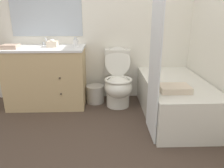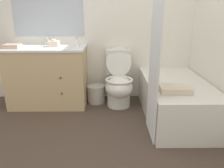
{
  "view_description": "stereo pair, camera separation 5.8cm",
  "coord_description": "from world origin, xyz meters",
  "px_view_note": "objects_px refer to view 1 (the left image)",
  "views": [
    {
      "loc": [
        0.04,
        -1.71,
        1.35
      ],
      "look_at": [
        0.12,
        0.74,
        0.52
      ],
      "focal_mm": 35.0,
      "sensor_mm": 36.0,
      "label": 1
    },
    {
      "loc": [
        0.1,
        -1.71,
        1.35
      ],
      "look_at": [
        0.12,
        0.74,
        0.52
      ],
      "focal_mm": 35.0,
      "sensor_mm": 36.0,
      "label": 2
    }
  ],
  "objects_px": {
    "tissue_box": "(52,44)",
    "soap_dispenser": "(76,43)",
    "vanity_cabinet": "(47,76)",
    "toilet": "(118,83)",
    "wastebasket": "(95,94)",
    "bath_towel_folded": "(175,88)",
    "sink_faucet": "(47,43)",
    "hand_towel_folded": "(10,47)",
    "bathtub": "(175,98)"
  },
  "relations": [
    {
      "from": "vanity_cabinet",
      "to": "hand_towel_folded",
      "type": "distance_m",
      "value": 0.62
    },
    {
      "from": "wastebasket",
      "to": "tissue_box",
      "type": "xyz_separation_m",
      "value": [
        -0.57,
        -0.04,
        0.77
      ]
    },
    {
      "from": "tissue_box",
      "to": "bath_towel_folded",
      "type": "distance_m",
      "value": 1.76
    },
    {
      "from": "tissue_box",
      "to": "soap_dispenser",
      "type": "distance_m",
      "value": 0.34
    },
    {
      "from": "hand_towel_folded",
      "to": "soap_dispenser",
      "type": "bearing_deg",
      "value": 6.5
    },
    {
      "from": "soap_dispenser",
      "to": "hand_towel_folded",
      "type": "bearing_deg",
      "value": -173.5
    },
    {
      "from": "wastebasket",
      "to": "bath_towel_folded",
      "type": "bearing_deg",
      "value": -42.97
    },
    {
      "from": "sink_faucet",
      "to": "hand_towel_folded",
      "type": "distance_m",
      "value": 0.51
    },
    {
      "from": "sink_faucet",
      "to": "bath_towel_folded",
      "type": "xyz_separation_m",
      "value": [
        1.62,
        -0.99,
        -0.38
      ]
    },
    {
      "from": "sink_faucet",
      "to": "bathtub",
      "type": "xyz_separation_m",
      "value": [
        1.76,
        -0.62,
        -0.65
      ]
    },
    {
      "from": "wastebasket",
      "to": "hand_towel_folded",
      "type": "distance_m",
      "value": 1.35
    },
    {
      "from": "wastebasket",
      "to": "sink_faucet",
      "type": "bearing_deg",
      "value": 169.79
    },
    {
      "from": "vanity_cabinet",
      "to": "hand_towel_folded",
      "type": "xyz_separation_m",
      "value": [
        -0.41,
        -0.12,
        0.45
      ]
    },
    {
      "from": "wastebasket",
      "to": "bathtub",
      "type": "bearing_deg",
      "value": -24.76
    },
    {
      "from": "tissue_box",
      "to": "hand_towel_folded",
      "type": "bearing_deg",
      "value": -164.71
    },
    {
      "from": "vanity_cabinet",
      "to": "bath_towel_folded",
      "type": "relative_size",
      "value": 3.28
    },
    {
      "from": "vanity_cabinet",
      "to": "toilet",
      "type": "bearing_deg",
      "value": -2.88
    },
    {
      "from": "toilet",
      "to": "wastebasket",
      "type": "height_order",
      "value": "toilet"
    },
    {
      "from": "vanity_cabinet",
      "to": "bathtub",
      "type": "xyz_separation_m",
      "value": [
        1.76,
        -0.44,
        -0.19
      ]
    },
    {
      "from": "soap_dispenser",
      "to": "hand_towel_folded",
      "type": "height_order",
      "value": "soap_dispenser"
    },
    {
      "from": "sink_faucet",
      "to": "wastebasket",
      "type": "bearing_deg",
      "value": -10.21
    },
    {
      "from": "sink_faucet",
      "to": "tissue_box",
      "type": "xyz_separation_m",
      "value": [
        0.11,
        -0.16,
        0.01
      ]
    },
    {
      "from": "sink_faucet",
      "to": "bathtub",
      "type": "height_order",
      "value": "sink_faucet"
    },
    {
      "from": "hand_towel_folded",
      "to": "toilet",
      "type": "bearing_deg",
      "value": 2.84
    },
    {
      "from": "tissue_box",
      "to": "soap_dispenser",
      "type": "height_order",
      "value": "soap_dispenser"
    },
    {
      "from": "vanity_cabinet",
      "to": "hand_towel_folded",
      "type": "relative_size",
      "value": 5.39
    },
    {
      "from": "wastebasket",
      "to": "bath_towel_folded",
      "type": "relative_size",
      "value": 0.8
    },
    {
      "from": "tissue_box",
      "to": "hand_towel_folded",
      "type": "height_order",
      "value": "tissue_box"
    },
    {
      "from": "bathtub",
      "to": "bath_towel_folded",
      "type": "bearing_deg",
      "value": -110.76
    },
    {
      "from": "hand_towel_folded",
      "to": "bathtub",
      "type": "bearing_deg",
      "value": -8.21
    },
    {
      "from": "sink_faucet",
      "to": "bath_towel_folded",
      "type": "height_order",
      "value": "sink_faucet"
    },
    {
      "from": "hand_towel_folded",
      "to": "tissue_box",
      "type": "bearing_deg",
      "value": 15.29
    },
    {
      "from": "sink_faucet",
      "to": "wastebasket",
      "type": "distance_m",
      "value": 1.04
    },
    {
      "from": "hand_towel_folded",
      "to": "bath_towel_folded",
      "type": "distance_m",
      "value": 2.17
    },
    {
      "from": "vanity_cabinet",
      "to": "sink_faucet",
      "type": "distance_m",
      "value": 0.49
    },
    {
      "from": "tissue_box",
      "to": "hand_towel_folded",
      "type": "relative_size",
      "value": 0.69
    },
    {
      "from": "toilet",
      "to": "tissue_box",
      "type": "distance_m",
      "value": 1.07
    },
    {
      "from": "soap_dispenser",
      "to": "bath_towel_folded",
      "type": "distance_m",
      "value": 1.46
    },
    {
      "from": "tissue_box",
      "to": "hand_towel_folded",
      "type": "distance_m",
      "value": 0.54
    },
    {
      "from": "tissue_box",
      "to": "vanity_cabinet",
      "type": "bearing_deg",
      "value": -170.08
    },
    {
      "from": "tissue_box",
      "to": "bath_towel_folded",
      "type": "xyz_separation_m",
      "value": [
        1.5,
        -0.83,
        -0.38
      ]
    },
    {
      "from": "hand_towel_folded",
      "to": "bath_towel_folded",
      "type": "bearing_deg",
      "value": -18.66
    },
    {
      "from": "toilet",
      "to": "hand_towel_folded",
      "type": "bearing_deg",
      "value": -177.16
    },
    {
      "from": "vanity_cabinet",
      "to": "bathtub",
      "type": "distance_m",
      "value": 1.82
    },
    {
      "from": "bath_towel_folded",
      "to": "bathtub",
      "type": "bearing_deg",
      "value": 69.24
    },
    {
      "from": "toilet",
      "to": "bath_towel_folded",
      "type": "bearing_deg",
      "value": -52.21
    },
    {
      "from": "bathtub",
      "to": "wastebasket",
      "type": "xyz_separation_m",
      "value": [
        -1.07,
        0.49,
        -0.11
      ]
    },
    {
      "from": "bath_towel_folded",
      "to": "hand_towel_folded",
      "type": "bearing_deg",
      "value": 161.34
    },
    {
      "from": "vanity_cabinet",
      "to": "soap_dispenser",
      "type": "height_order",
      "value": "soap_dispenser"
    },
    {
      "from": "vanity_cabinet",
      "to": "wastebasket",
      "type": "xyz_separation_m",
      "value": [
        0.69,
        0.06,
        -0.31
      ]
    }
  ]
}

